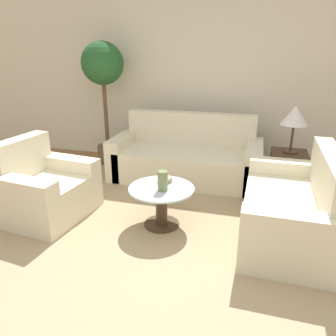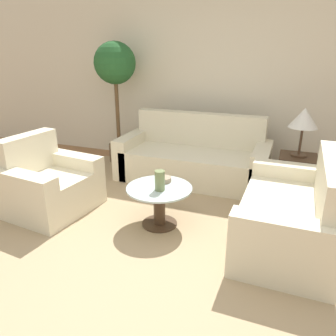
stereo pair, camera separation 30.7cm
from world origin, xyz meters
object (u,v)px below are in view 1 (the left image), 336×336
Objects in this scene: potted_plant at (103,75)px; vase at (163,181)px; loveseat at (296,211)px; sofa_main at (187,158)px; bowl at (165,179)px; coffee_table at (162,201)px; table_lamp at (295,117)px; armchair at (44,191)px.

potted_plant is 9.08× the size of vase.
loveseat is 0.81× the size of potted_plant.
sofa_main is 1.36× the size of loveseat.
potted_plant is at bearing 132.19° from bowl.
coffee_table is 0.36× the size of potted_plant.
table_lamp is (-0.01, 1.13, 0.69)m from loveseat.
armchair is 0.54× the size of potted_plant.
armchair is 6.51× the size of bowl.
potted_plant is (-0.08, 1.79, 1.09)m from armchair.
loveseat is (1.35, -1.27, -0.00)m from sofa_main.
vase is (0.03, -0.06, 0.25)m from coffee_table.
sofa_main is 2.05× the size of armchair.
coffee_table is at bearing -78.76° from armchair.
loveseat is 3.30m from potted_plant.
table_lamp is at bearing -9.00° from potted_plant.
bowl is (-0.04, 0.22, -0.08)m from vase.
vase reaches higher than bowl.
table_lamp is at bearing -55.92° from armchair.
armchair is 2.10m from potted_plant.
sofa_main reaches higher than loveseat.
potted_plant is (-1.35, 0.29, 1.08)m from sofa_main.
potted_plant reaches higher than sofa_main.
vase is (1.42, -1.74, -0.84)m from potted_plant.
loveseat is at bearing 8.32° from vase.
coffee_table is at bearing -50.45° from potted_plant.
sofa_main is 1.97m from armchair.
bowl is (-1.31, -1.10, -0.52)m from table_lamp.
bowl is (-1.32, 0.03, 0.17)m from loveseat.
armchair is at bearing -130.24° from sofa_main.
vase is at bearing -133.94° from table_lamp.
potted_plant reaches higher than armchair.
potted_plant reaches higher than table_lamp.
loveseat is at bearing -1.41° from bowl.
sofa_main reaches higher than coffee_table.
sofa_main is 13.34× the size of bowl.
loveseat is 7.36× the size of vase.
sofa_main is 1.48m from vase.
potted_plant is at bearing 129.55° from coffee_table.
armchair is 0.67× the size of loveseat.
bowl is at bearing -71.87° from armchair.
vase is at bearing -81.39° from armchair.
armchair is at bearing -175.26° from coffee_table.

